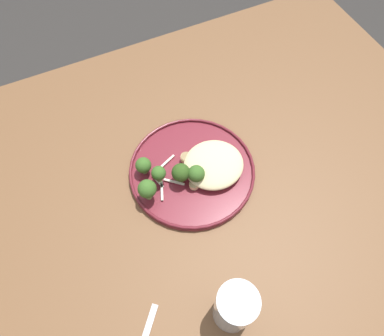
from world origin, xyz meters
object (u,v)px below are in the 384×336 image
broccoli_floret_left_leaning (181,173)px  broccoli_floret_tall_stalk (147,189)px  dinner_plate (192,170)px  seared_scallop_half_hidden (186,158)px  seared_scallop_front_small (206,162)px  seared_scallop_left_edge (215,175)px  seared_scallop_large_seared (216,165)px  seared_scallop_right_edge (194,184)px  broccoli_floret_right_tilted (159,174)px  water_glass (234,308)px  seared_scallop_tilted_round (222,182)px  broccoli_floret_split_head (196,174)px  broccoli_floret_near_rim (143,165)px

broccoli_floret_left_leaning → broccoli_floret_tall_stalk: (0.08, 0.01, 0.00)m
dinner_plate → seared_scallop_half_hidden: (0.00, -0.03, 0.01)m
seared_scallop_front_small → seared_scallop_left_edge: size_ratio=0.99×
seared_scallop_left_edge → seared_scallop_front_small: bearing=-83.6°
broccoli_floret_left_leaning → broccoli_floret_tall_stalk: broccoli_floret_tall_stalk is taller
seared_scallop_large_seared → broccoli_floret_tall_stalk: broccoli_floret_tall_stalk is taller
seared_scallop_right_edge → broccoli_floret_right_tilted: broccoli_floret_right_tilted is taller
broccoli_floret_right_tilted → seared_scallop_right_edge: bearing=145.8°
seared_scallop_front_small → seared_scallop_left_edge: 0.04m
seared_scallop_right_edge → broccoli_floret_left_leaning: broccoli_floret_left_leaning is taller
broccoli_floret_tall_stalk → water_glass: bearing=100.5°
seared_scallop_half_hidden → broccoli_floret_tall_stalk: size_ratio=0.42×
seared_scallop_tilted_round → water_glass: (0.11, 0.25, 0.03)m
seared_scallop_left_edge → broccoli_floret_split_head: (0.04, -0.01, 0.03)m
seared_scallop_half_hidden → seared_scallop_right_edge: seared_scallop_half_hidden is taller
broccoli_floret_near_rim → broccoli_floret_tall_stalk: (0.01, 0.06, 0.01)m
dinner_plate → seared_scallop_left_edge: (-0.04, 0.04, 0.01)m
seared_scallop_half_hidden → broccoli_floret_tall_stalk: broccoli_floret_tall_stalk is taller
seared_scallop_half_hidden → water_glass: size_ratio=0.21×
dinner_plate → seared_scallop_front_small: bearing=179.2°
seared_scallop_tilted_round → broccoli_floret_tall_stalk: broccoli_floret_tall_stalk is taller
seared_scallop_left_edge → broccoli_floret_near_rim: (0.14, -0.08, 0.02)m
broccoli_floret_tall_stalk → seared_scallop_right_edge: bearing=170.7°
seared_scallop_left_edge → broccoli_floret_split_head: broccoli_floret_split_head is taller
seared_scallop_front_small → broccoli_floret_split_head: size_ratio=0.57×
seared_scallop_left_edge → broccoli_floret_split_head: size_ratio=0.57×
seared_scallop_large_seared → seared_scallop_left_edge: seared_scallop_large_seared is taller
broccoli_floret_split_head → broccoli_floret_near_rim: bearing=-37.4°
seared_scallop_large_seared → broccoli_floret_tall_stalk: 0.17m
seared_scallop_half_hidden → broccoli_floret_right_tilted: size_ratio=0.49×
broccoli_floret_near_rim → broccoli_floret_tall_stalk: broccoli_floret_tall_stalk is taller
broccoli_floret_near_rim → water_glass: bearing=96.2°
water_glass → broccoli_floret_right_tilted: bearing=-87.0°
seared_scallop_left_edge → broccoli_floret_near_rim: 0.16m
seared_scallop_front_small → broccoli_floret_tall_stalk: 0.15m
seared_scallop_tilted_round → seared_scallop_large_seared: 0.04m
seared_scallop_front_small → seared_scallop_half_hidden: size_ratio=1.22×
broccoli_floret_right_tilted → broccoli_floret_left_leaning: bearing=157.0°
seared_scallop_tilted_round → broccoli_floret_left_leaning: size_ratio=0.52×
broccoli_floret_left_leaning → broccoli_floret_right_tilted: broccoli_floret_left_leaning is taller
seared_scallop_large_seared → water_glass: water_glass is taller
dinner_plate → broccoli_floret_near_rim: (0.10, -0.04, 0.03)m
dinner_plate → seared_scallop_right_edge: (0.01, 0.04, 0.01)m
seared_scallop_large_seared → broccoli_floret_near_rim: bearing=-21.3°
seared_scallop_front_small → seared_scallop_large_seared: bearing=137.0°
seared_scallop_left_edge → broccoli_floret_tall_stalk: broccoli_floret_tall_stalk is taller
dinner_plate → broccoli_floret_split_head: 0.05m
broccoli_floret_near_rim → seared_scallop_large_seared: bearing=158.7°
seared_scallop_tilted_round → broccoli_floret_split_head: 0.06m
seared_scallop_large_seared → water_glass: 0.31m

